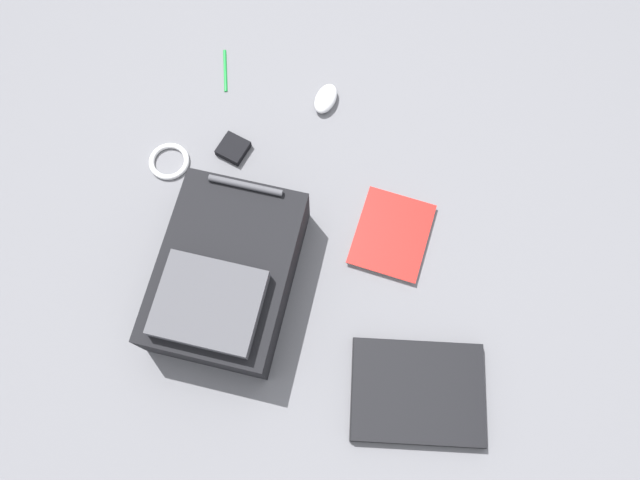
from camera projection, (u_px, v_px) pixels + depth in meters
name	position (u px, v px, depth m)	size (l,w,h in m)	color
ground_plane	(311.00, 233.00, 1.55)	(3.35, 3.35, 0.00)	slate
backpack	(226.00, 275.00, 1.43)	(0.33, 0.46, 0.19)	black
laptop	(418.00, 392.00, 1.40)	(0.35, 0.29, 0.03)	black
book_comic	(392.00, 235.00, 1.54)	(0.21, 0.25, 0.02)	silver
computer_mouse	(326.00, 99.00, 1.66)	(0.06, 0.10, 0.04)	silver
cable_coil	(169.00, 161.00, 1.61)	(0.11, 0.11, 0.01)	silver
pen_black	(225.00, 70.00, 1.71)	(0.01, 0.01, 0.14)	#198C33
earbud_pouch	(233.00, 148.00, 1.62)	(0.07, 0.07, 0.02)	black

